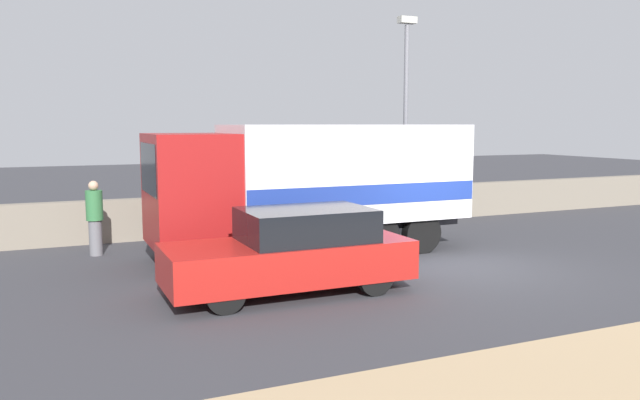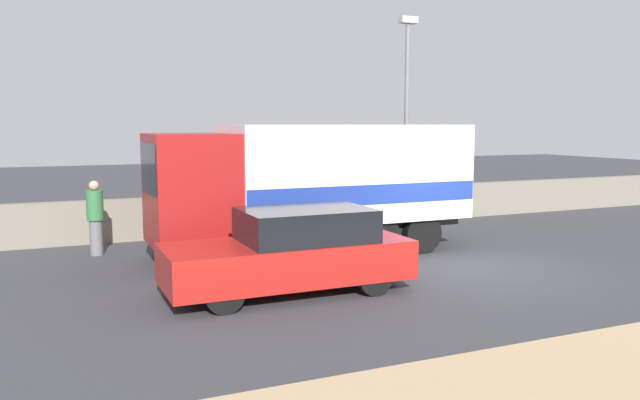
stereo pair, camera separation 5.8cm
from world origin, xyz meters
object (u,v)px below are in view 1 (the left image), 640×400
object	(u,v)px
pedestrian	(95,217)
box_truck	(316,181)
street_lamp	(406,105)
car_hatchback	(293,252)

from	to	relation	value
pedestrian	box_truck	bearing A→B (deg)	-20.73
box_truck	pedestrian	world-z (taller)	box_truck
street_lamp	box_truck	size ratio (longest dim) A/B	0.83
street_lamp	car_hatchback	world-z (taller)	street_lamp
car_hatchback	box_truck	bearing A→B (deg)	-120.03
car_hatchback	pedestrian	size ratio (longest dim) A/B	2.53
street_lamp	box_truck	xyz separation A→B (m)	(-4.30, -2.90, -1.96)
car_hatchback	pedestrian	distance (m)	5.97
box_truck	car_hatchback	world-z (taller)	box_truck
street_lamp	pedestrian	size ratio (longest dim) A/B	3.53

